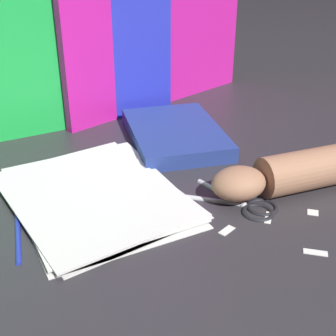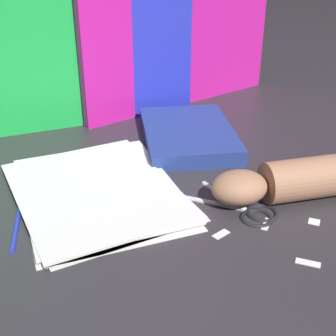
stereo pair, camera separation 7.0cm
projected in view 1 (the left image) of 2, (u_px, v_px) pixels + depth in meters
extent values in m
plane|color=#2D2B30|center=(156.00, 212.00, 0.71)|extent=(6.00, 6.00, 0.00)
cube|color=white|center=(99.00, 198.00, 0.74)|extent=(0.26, 0.32, 0.00)
cube|color=white|center=(95.00, 196.00, 0.74)|extent=(0.25, 0.31, 0.00)
cube|color=white|center=(96.00, 193.00, 0.74)|extent=(0.26, 0.32, 0.00)
cube|color=white|center=(92.00, 194.00, 0.73)|extent=(0.24, 0.31, 0.00)
cube|color=navy|center=(175.00, 134.00, 0.93)|extent=(0.24, 0.29, 0.03)
sphere|color=silver|center=(243.00, 203.00, 0.72)|extent=(0.01, 0.01, 0.01)
cylinder|color=silver|center=(212.00, 198.00, 0.73)|extent=(0.07, 0.08, 0.01)
torus|color=black|center=(262.00, 205.00, 0.71)|extent=(0.07, 0.07, 0.01)
cylinder|color=silver|center=(220.00, 190.00, 0.75)|extent=(0.02, 0.10, 0.01)
torus|color=black|center=(258.00, 210.00, 0.70)|extent=(0.06, 0.06, 0.01)
cylinder|color=#A87556|center=(323.00, 167.00, 0.76)|extent=(0.23, 0.11, 0.07)
ellipsoid|color=#A87556|center=(239.00, 183.00, 0.72)|extent=(0.10, 0.09, 0.05)
cube|color=white|center=(313.00, 212.00, 0.70)|extent=(0.02, 0.02, 0.00)
cube|color=white|center=(227.00, 230.00, 0.66)|extent=(0.03, 0.02, 0.00)
cube|color=white|center=(316.00, 252.00, 0.62)|extent=(0.03, 0.03, 0.00)
cube|color=white|center=(268.00, 217.00, 0.69)|extent=(0.03, 0.03, 0.00)
cylinder|color=#2333B2|center=(18.00, 235.00, 0.65)|extent=(0.04, 0.12, 0.01)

